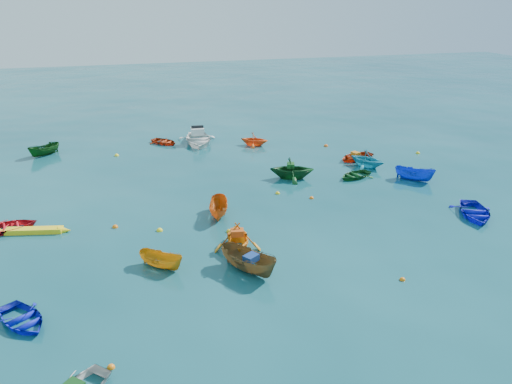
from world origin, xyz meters
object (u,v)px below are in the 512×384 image
object	(u,v)px
dinghy_blue_se	(474,216)
kayak_yellow	(34,233)
dinghy_blue_sw	(23,323)
motorboat_white	(198,143)

from	to	relation	value
dinghy_blue_se	kayak_yellow	distance (m)	27.02
dinghy_blue_sw	kayak_yellow	xyz separation A→B (m)	(-0.60, 9.22, 0.00)
dinghy_blue_se	motorboat_white	xyz separation A→B (m)	(-14.01, 21.23, 0.00)
dinghy_blue_sw	kayak_yellow	size ratio (longest dim) A/B	0.76
kayak_yellow	motorboat_white	world-z (taller)	motorboat_white
dinghy_blue_sw	dinghy_blue_se	xyz separation A→B (m)	(25.94, 4.12, 0.00)
dinghy_blue_sw	dinghy_blue_se	size ratio (longest dim) A/B	0.82
kayak_yellow	motorboat_white	xyz separation A→B (m)	(12.52, 16.12, 0.00)
kayak_yellow	motorboat_white	distance (m)	20.41
dinghy_blue_sw	dinghy_blue_se	world-z (taller)	dinghy_blue_se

